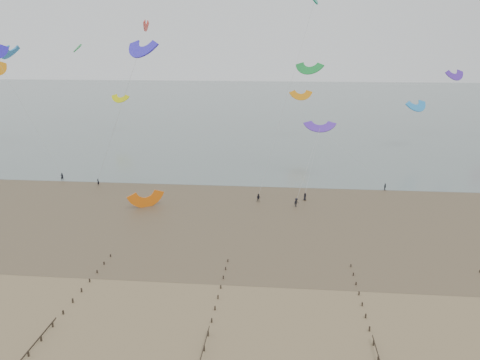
% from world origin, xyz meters
% --- Properties ---
extents(ground, '(500.00, 500.00, 0.00)m').
position_xyz_m(ground, '(0.00, 0.00, 0.00)').
color(ground, brown).
rests_on(ground, ground).
extents(sea_and_shore, '(500.00, 665.00, 0.03)m').
position_xyz_m(sea_and_shore, '(-4.08, 34.40, 0.01)').
color(sea_and_shore, '#475654').
rests_on(sea_and_shore, ground).
extents(kitesurfer_lead, '(0.66, 0.54, 1.55)m').
position_xyz_m(kitesurfer_lead, '(-30.06, 47.67, 0.77)').
color(kitesurfer_lead, black).
rests_on(kitesurfer_lead, ground).
extents(kitesurfers, '(125.90, 19.90, 1.82)m').
position_xyz_m(kitesurfers, '(30.20, 45.75, 0.85)').
color(kitesurfers, black).
rests_on(kitesurfers, ground).
extents(grounded_kite, '(7.89, 7.54, 3.43)m').
position_xyz_m(grounded_kite, '(-14.96, 34.47, 0.00)').
color(grounded_kite, orange).
rests_on(grounded_kite, ground).
extents(kites_airborne, '(219.86, 107.75, 35.58)m').
position_xyz_m(kites_airborne, '(-16.69, 89.43, 23.65)').
color(kites_airborne, '#3123E3').
rests_on(kites_airborne, ground).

